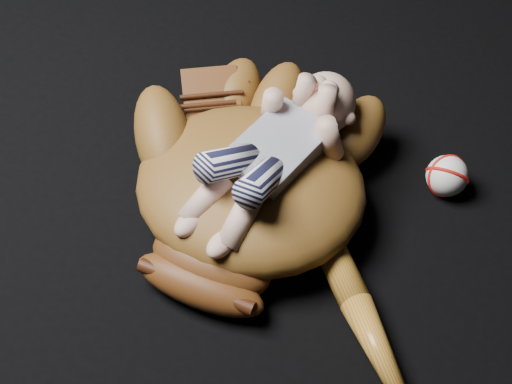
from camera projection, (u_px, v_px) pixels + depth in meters
baseball_glove at (250, 178)px, 1.09m from camera, size 0.45×0.51×0.16m
newborn_baby at (267, 155)px, 1.05m from camera, size 0.25×0.40×0.15m
baseball_bat at (364, 320)px, 1.00m from camera, size 0.38×0.41×0.05m
baseball at (447, 176)px, 1.15m from camera, size 0.09×0.09×0.07m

